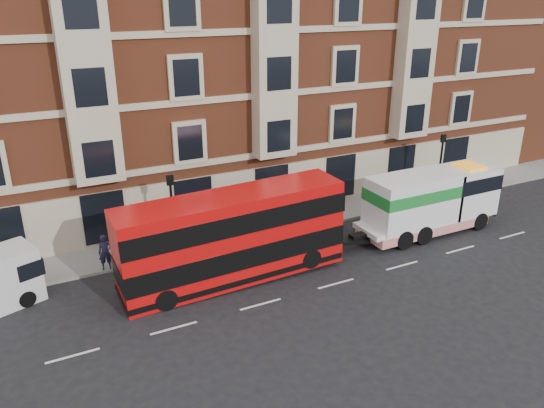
# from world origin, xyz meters

# --- Properties ---
(ground) EXTENTS (120.00, 120.00, 0.00)m
(ground) POSITION_xyz_m (0.00, 0.00, 0.00)
(ground) COLOR black
(ground) RESTS_ON ground
(sidewalk) EXTENTS (90.00, 3.00, 0.15)m
(sidewalk) POSITION_xyz_m (0.00, 7.50, 0.07)
(sidewalk) COLOR slate
(sidewalk) RESTS_ON ground
(victorian_terrace) EXTENTS (45.00, 12.00, 20.40)m
(victorian_terrace) POSITION_xyz_m (0.50, 15.00, 10.07)
(victorian_terrace) COLOR brown
(victorian_terrace) RESTS_ON ground
(lamp_post_west) EXTENTS (0.35, 0.15, 4.35)m
(lamp_post_west) POSITION_xyz_m (-6.00, 6.20, 2.68)
(lamp_post_west) COLOR black
(lamp_post_west) RESTS_ON sidewalk
(lamp_post_east) EXTENTS (0.35, 0.15, 4.35)m
(lamp_post_east) POSITION_xyz_m (12.00, 6.20, 2.68)
(lamp_post_east) COLOR black
(lamp_post_east) RESTS_ON sidewalk
(double_decker_bus) EXTENTS (10.84, 2.49, 4.39)m
(double_decker_bus) POSITION_xyz_m (-4.19, 2.60, 2.32)
(double_decker_bus) COLOR red
(double_decker_bus) RESTS_ON ground
(tow_truck) EXTENTS (8.68, 2.56, 3.62)m
(tow_truck) POSITION_xyz_m (7.87, 2.60, 1.92)
(tow_truck) COLOR white
(tow_truck) RESTS_ON ground
(pedestrian) EXTENTS (0.71, 0.50, 1.83)m
(pedestrian) POSITION_xyz_m (-9.52, 6.15, 1.06)
(pedestrian) COLOR #1C1A35
(pedestrian) RESTS_ON sidewalk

